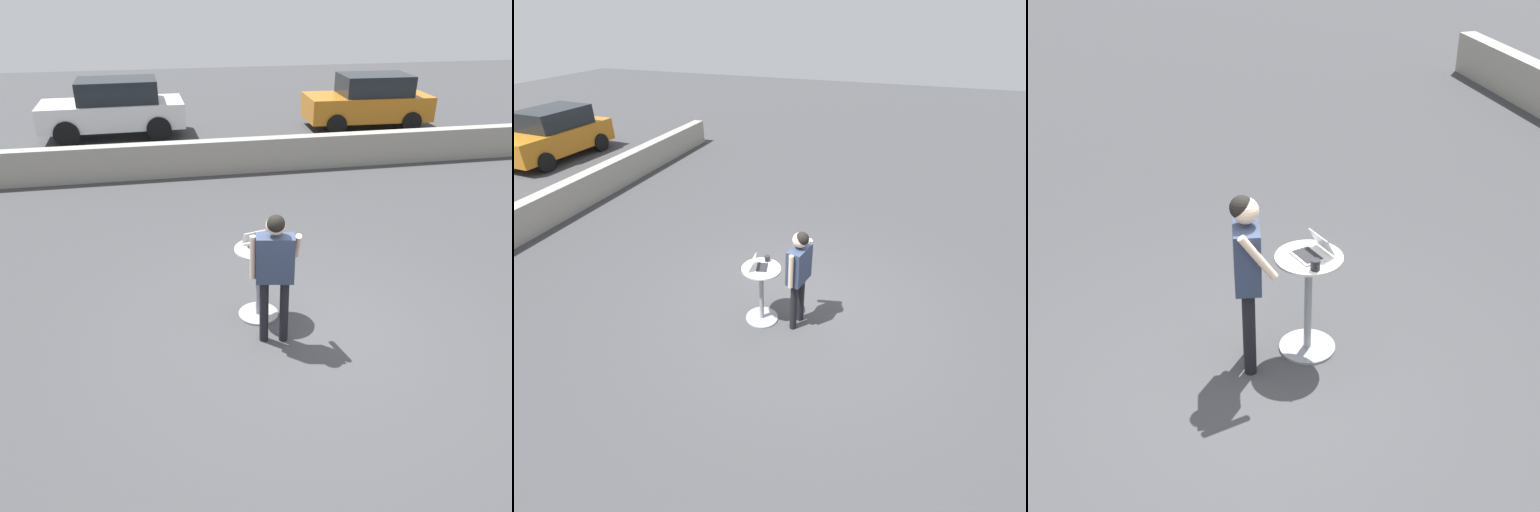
% 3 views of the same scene
% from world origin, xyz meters
% --- Properties ---
extents(ground_plane, '(50.00, 50.00, 0.00)m').
position_xyz_m(ground_plane, '(0.00, 0.00, 0.00)').
color(ground_plane, '#3D3D3F').
extents(cafe_table, '(0.61, 0.61, 1.00)m').
position_xyz_m(cafe_table, '(-0.42, 0.60, 0.55)').
color(cafe_table, gray).
rests_on(cafe_table, ground_plane).
extents(laptop, '(0.36, 0.37, 0.19)m').
position_xyz_m(laptop, '(-0.43, 0.63, 1.05)').
color(laptop, '#B7BABF').
rests_on(laptop, cafe_table).
extents(coffee_mug, '(0.12, 0.09, 0.09)m').
position_xyz_m(coffee_mug, '(-0.19, 0.58, 1.05)').
color(coffee_mug, '#232328').
rests_on(coffee_mug, cafe_table).
extents(standing_person, '(0.62, 0.35, 1.71)m').
position_xyz_m(standing_person, '(-0.34, 0.02, 1.09)').
color(standing_person, black).
rests_on(standing_person, ground_plane).
extents(parked_car_further_down, '(3.90, 1.94, 1.60)m').
position_xyz_m(parked_car_further_down, '(5.04, 10.21, 0.80)').
color(parked_car_further_down, '#B76B19').
rests_on(parked_car_further_down, ground_plane).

